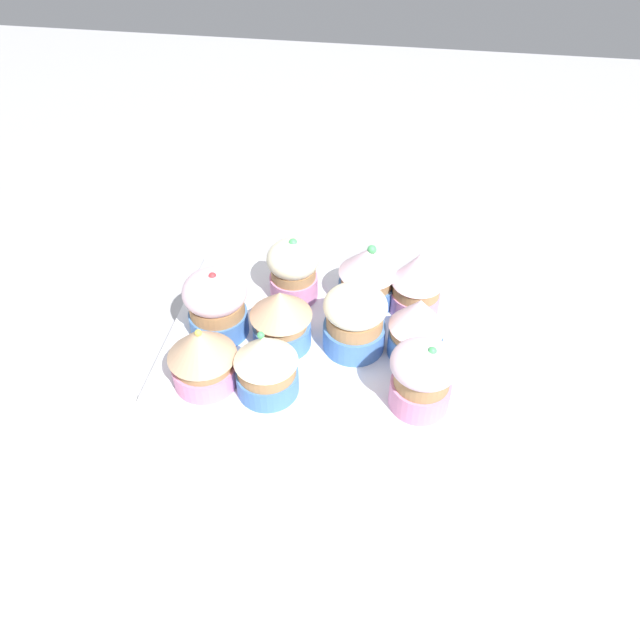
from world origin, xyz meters
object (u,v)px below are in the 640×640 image
cupcake_2 (293,270)px  cupcake_6 (217,301)px  cupcake_0 (417,282)px  cupcake_3 (417,324)px  baking_tray (320,346)px  cupcake_8 (266,364)px  napkin (81,373)px  cupcake_9 (202,356)px  cupcake_5 (281,318)px  cupcake_4 (355,318)px  cupcake_7 (422,376)px  cupcake_1 (367,275)px

cupcake_2 → cupcake_6: 9.16cm
cupcake_0 → cupcake_3: cupcake_0 is taller
baking_tray → cupcake_8: (3.84, 7.07, 4.07)cm
napkin → cupcake_9: bearing=-179.2°
cupcake_5 → cupcake_8: 6.32cm
cupcake_8 → cupcake_9: 6.06cm
baking_tray → cupcake_4: cupcake_4 is taller
baking_tray → cupcake_2: cupcake_2 is taller
cupcake_4 → cupcake_2: bearing=-41.7°
cupcake_7 → cupcake_8: (14.02, 0.54, -0.14)cm
cupcake_5 → cupcake_3: bearing=-175.5°
baking_tray → cupcake_1: cupcake_1 is taller
cupcake_4 → cupcake_6: (13.89, -0.15, 0.25)cm
baking_tray → cupcake_9: 12.71cm
cupcake_1 → cupcake_7: bearing=114.4°
cupcake_0 → cupcake_4: size_ratio=1.05×
cupcake_6 → cupcake_7: cupcake_6 is taller
cupcake_3 → cupcake_9: 20.67cm
cupcake_4 → cupcake_6: 13.90cm
cupcake_9 → napkin: cupcake_9 is taller
cupcake_4 → cupcake_8: bearing=44.9°
cupcake_9 → napkin: (12.98, 0.18, -4.34)cm
baking_tray → cupcake_4: bearing=-177.1°
cupcake_2 → cupcake_4: bearing=138.3°
cupcake_0 → cupcake_6: size_ratio=0.97×
cupcake_1 → cupcake_9: size_ratio=1.05×
cupcake_9 → cupcake_4: bearing=-152.1°
cupcake_4 → cupcake_3: bearing=-178.8°
cupcake_5 → cupcake_9: (6.15, 6.13, 0.00)cm
cupcake_1 → napkin: size_ratio=0.46×
cupcake_5 → cupcake_6: cupcake_6 is taller
cupcake_8 → cupcake_9: (6.06, -0.19, -0.03)cm
cupcake_0 → napkin: 35.14cm
cupcake_6 → baking_tray: bearing=178.2°
cupcake_8 → cupcake_4: bearing=-135.1°
cupcake_4 → cupcake_7: 9.51cm
cupcake_2 → cupcake_3: bearing=154.4°
cupcake_6 → napkin: size_ratio=0.48×
cupcake_5 → cupcake_7: (-13.92, 5.79, 0.17)cm
cupcake_3 → cupcake_9: bearing=20.3°
cupcake_5 → napkin: bearing=18.3°
cupcake_0 → cupcake_8: bearing=46.0°
cupcake_1 → cupcake_8: (7.83, 14.18, -0.03)cm
cupcake_2 → cupcake_9: cupcake_2 is taller
baking_tray → cupcake_9: (9.89, 6.88, 4.04)cm
cupcake_9 → cupcake_7: bearing=-179.0°
cupcake_3 → napkin: size_ratio=0.43×
cupcake_1 → napkin: (26.86, 14.17, -4.40)cm
cupcake_6 → napkin: (12.41, 7.39, -4.71)cm
baking_tray → cupcake_0: cupcake_0 is taller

